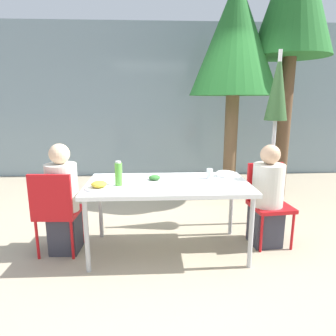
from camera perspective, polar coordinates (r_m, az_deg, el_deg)
name	(u,v)px	position (r m, az deg, el deg)	size (l,w,h in m)	color
ground_plane	(168,250)	(3.24, 0.00, -15.39)	(24.00, 24.00, 0.00)	tan
building_facade	(160,102)	(6.22, -1.54, 12.50)	(10.00, 0.20, 3.00)	gray
dining_table	(168,188)	(2.98, 0.00, -3.82)	(1.61, 0.83, 0.73)	white
chair_left	(56,207)	(3.16, -20.64, -7.05)	(0.42, 0.42, 0.86)	red
person_left	(63,202)	(3.20, -19.34, -6.08)	(0.31, 0.31, 1.12)	#383842
chair_right	(268,197)	(3.44, 18.48, -5.28)	(0.44, 0.44, 0.86)	red
person_right	(267,199)	(3.34, 18.34, -5.57)	(0.32, 0.32, 1.09)	#383842
closed_umbrella	(276,104)	(3.79, 19.95, 11.39)	(0.36, 0.36, 2.09)	#333333
plate_0	(155,179)	(3.02, -2.57, -2.09)	(0.21, 0.21, 0.06)	white
plate_1	(99,186)	(2.84, -13.01, -3.31)	(0.26, 0.26, 0.07)	white
bottle	(119,174)	(2.88, -9.39, -1.10)	(0.07, 0.07, 0.24)	#51A338
drinking_cup	(210,174)	(3.15, 7.93, -1.06)	(0.07, 0.07, 0.10)	silver
salad_bowl	(226,174)	(3.27, 10.91, -1.15)	(0.19, 0.19, 0.05)	white
tree_behind_left	(235,40)	(4.78, 12.69, 22.74)	(1.30, 1.30, 3.23)	brown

